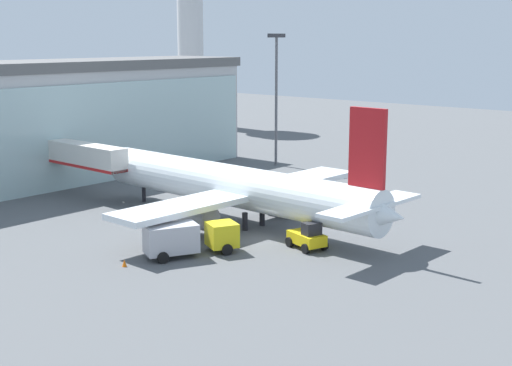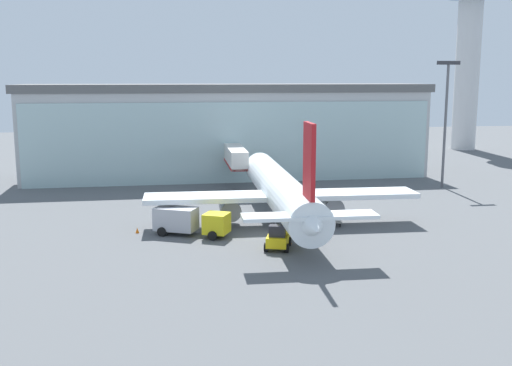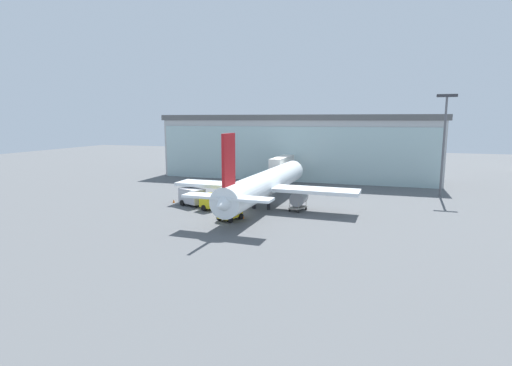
# 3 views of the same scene
# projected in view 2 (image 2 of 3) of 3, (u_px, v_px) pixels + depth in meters

# --- Properties ---
(ground) EXTENTS (240.00, 240.00, 0.00)m
(ground) POSITION_uv_depth(u_px,v_px,m) (269.00, 235.00, 57.86)
(ground) COLOR #545659
(terminal_building) EXTENTS (61.18, 13.26, 14.10)m
(terminal_building) POSITION_uv_depth(u_px,v_px,m) (228.00, 131.00, 91.66)
(terminal_building) COLOR #B3B3B3
(terminal_building) RESTS_ON ground
(jet_bridge) EXTENTS (2.49, 13.57, 5.81)m
(jet_bridge) POSITION_uv_depth(u_px,v_px,m) (235.00, 156.00, 81.75)
(jet_bridge) COLOR silver
(jet_bridge) RESTS_ON ground
(control_tower) EXTENTS (10.82, 10.82, 35.76)m
(control_tower) POSITION_uv_depth(u_px,v_px,m) (469.00, 41.00, 123.93)
(control_tower) COLOR silver
(control_tower) RESTS_ON ground
(apron_light_mast) EXTENTS (3.20, 0.40, 17.28)m
(apron_light_mast) POSITION_uv_depth(u_px,v_px,m) (446.00, 113.00, 81.57)
(apron_light_mast) COLOR #59595E
(apron_light_mast) RESTS_ON ground
(airplane) EXTENTS (28.14, 35.45, 11.54)m
(airplane) POSITION_uv_depth(u_px,v_px,m) (280.00, 191.00, 62.28)
(airplane) COLOR white
(airplane) RESTS_ON ground
(catering_truck) EXTENTS (7.54, 5.13, 2.65)m
(catering_truck) POSITION_uv_depth(u_px,v_px,m) (189.00, 220.00, 57.70)
(catering_truck) COLOR yellow
(catering_truck) RESTS_ON ground
(baggage_cart) EXTENTS (2.36, 3.15, 1.50)m
(baggage_cart) POSITION_uv_depth(u_px,v_px,m) (333.00, 220.00, 62.19)
(baggage_cart) COLOR #9E998C
(baggage_cart) RESTS_ON ground
(pushback_tug) EXTENTS (2.97, 3.59, 2.30)m
(pushback_tug) POSITION_uv_depth(u_px,v_px,m) (278.00, 238.00, 53.14)
(pushback_tug) COLOR yellow
(pushback_tug) RESTS_ON ground
(safety_cone_nose) EXTENTS (0.36, 0.36, 0.55)m
(safety_cone_nose) POSITION_uv_depth(u_px,v_px,m) (290.00, 241.00, 54.83)
(safety_cone_nose) COLOR orange
(safety_cone_nose) RESTS_ON ground
(safety_cone_wingtip) EXTENTS (0.36, 0.36, 0.55)m
(safety_cone_wingtip) POSITION_uv_depth(u_px,v_px,m) (137.00, 230.00, 58.73)
(safety_cone_wingtip) COLOR orange
(safety_cone_wingtip) RESTS_ON ground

